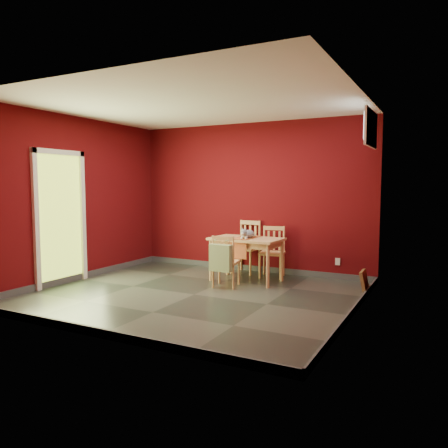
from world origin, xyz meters
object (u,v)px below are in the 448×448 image
at_px(cat, 248,232).
at_px(picture_frame, 365,283).
at_px(dining_table, 246,243).
at_px(chair_far_right, 273,251).
at_px(chair_near, 225,261).
at_px(tote_bag, 221,258).
at_px(chair_far_left, 247,246).

relative_size(cat, picture_frame, 1.06).
height_order(dining_table, chair_far_right, chair_far_right).
xyz_separation_m(dining_table, chair_far_right, (0.26, 0.52, -0.18)).
distance_m(chair_near, picture_frame, 2.08).
height_order(tote_bag, picture_frame, tote_bag).
relative_size(chair_near, tote_bag, 1.70).
bearing_deg(chair_near, cat, 72.25).
distance_m(chair_near, tote_bag, 0.22).
relative_size(chair_far_right, picture_frame, 2.42).
bearing_deg(chair_far_left, dining_table, -66.14).
bearing_deg(tote_bag, cat, 78.97).
height_order(tote_bag, cat, cat).
height_order(chair_near, picture_frame, chair_near).
distance_m(chair_far_right, tote_bag, 1.30).
xyz_separation_m(dining_table, chair_far_left, (-0.29, 0.65, -0.15)).
height_order(dining_table, cat, cat).
xyz_separation_m(chair_far_left, cat, (0.33, -0.69, 0.33)).
xyz_separation_m(chair_far_left, chair_far_right, (0.55, -0.13, -0.04)).
height_order(cat, picture_frame, cat).
bearing_deg(dining_table, cat, -41.12).
bearing_deg(dining_table, chair_near, -101.67).
relative_size(chair_far_right, tote_bag, 1.82).
relative_size(tote_bag, cat, 1.25).
xyz_separation_m(chair_near, cat, (0.16, 0.50, 0.40)).
bearing_deg(chair_far_left, chair_near, -81.58).
xyz_separation_m(chair_near, picture_frame, (2.01, 0.48, -0.24)).
bearing_deg(chair_far_right, chair_far_left, 166.51).
xyz_separation_m(chair_far_right, cat, (-0.21, -0.56, 0.37)).
xyz_separation_m(chair_far_right, picture_frame, (1.64, -0.57, -0.27)).
xyz_separation_m(tote_bag, cat, (0.14, 0.70, 0.32)).
distance_m(chair_far_left, tote_bag, 1.40).
bearing_deg(tote_bag, chair_far_left, 98.13).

